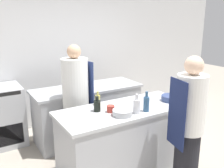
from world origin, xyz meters
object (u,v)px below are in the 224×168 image
object	(u,v)px
bottle_olive_oil	(146,103)
bowl_prep_small	(171,98)
bottle_wine	(137,106)
bottle_cooking_oil	(98,100)
chef_at_stove	(76,103)
chef_at_prep_near	(189,126)
bowl_mixing_large	(122,113)
cup	(111,109)
bottle_vinegar	(97,105)

from	to	relation	value
bottle_olive_oil	bowl_prep_small	xyz separation A→B (m)	(0.56, 0.14, -0.06)
bottle_wine	bowl_prep_small	world-z (taller)	bottle_wine
bottle_wine	bottle_cooking_oil	size ratio (longest dim) A/B	1.32
bottle_olive_oil	chef_at_stove	bearing A→B (deg)	120.65
chef_at_prep_near	bowl_mixing_large	bearing A→B (deg)	61.66
bottle_wine	cup	bearing A→B (deg)	140.19
bottle_vinegar	bottle_wine	xyz separation A→B (m)	(0.39, -0.32, 0.02)
bottle_vinegar	bowl_mixing_large	distance (m)	0.35
bottle_wine	bottle_vinegar	bearing A→B (deg)	140.31
bottle_vinegar	bowl_mixing_large	bearing A→B (deg)	-55.74
bottle_olive_oil	cup	size ratio (longest dim) A/B	2.66
bottle_olive_oil	bottle_cooking_oil	bearing A→B (deg)	128.10
bottle_olive_oil	bottle_wine	bearing A→B (deg)	179.31
bottle_cooking_oil	bowl_mixing_large	distance (m)	0.51
bottle_wine	cup	size ratio (longest dim) A/B	2.56
chef_at_stove	bottle_wine	bearing A→B (deg)	15.47
bottle_olive_oil	bottle_wine	distance (m)	0.15
bowl_mixing_large	cup	xyz separation A→B (m)	(-0.06, 0.18, 0.01)
chef_at_prep_near	bottle_olive_oil	distance (m)	0.58
bottle_cooking_oil	bowl_mixing_large	size ratio (longest dim) A/B	0.78
chef_at_prep_near	bottle_wine	distance (m)	0.66
chef_at_prep_near	bottle_wine	bearing A→B (deg)	52.70
chef_at_prep_near	bottle_wine	size ratio (longest dim) A/B	6.73
bottle_cooking_oil	bowl_mixing_large	xyz separation A→B (m)	(0.08, -0.50, -0.04)
chef_at_prep_near	bottle_vinegar	bearing A→B (deg)	57.00
bottle_olive_oil	bowl_mixing_large	world-z (taller)	bottle_olive_oil
chef_at_prep_near	bottle_olive_oil	bearing A→B (deg)	40.71
chef_at_stove	bottle_olive_oil	bearing A→B (deg)	22.64
chef_at_stove	bottle_olive_oil	world-z (taller)	chef_at_stove
bottle_vinegar	bottle_wine	size ratio (longest dim) A/B	0.80
bottle_wine	bottle_cooking_oil	world-z (taller)	bottle_wine
chef_at_stove	bottle_vinegar	distance (m)	0.65
chef_at_prep_near	bottle_olive_oil	xyz separation A→B (m)	(-0.26, 0.48, 0.19)
cup	bottle_cooking_oil	bearing A→B (deg)	92.54
bottle_olive_oil	bottle_cooking_oil	world-z (taller)	bottle_olive_oil
bottle_olive_oil	cup	bearing A→B (deg)	152.25
bowl_mixing_large	bowl_prep_small	world-z (taller)	bowl_prep_small
bottle_olive_oil	cup	xyz separation A→B (m)	(-0.40, 0.21, -0.06)
bottle_cooking_oil	cup	bearing A→B (deg)	-87.46
chef_at_prep_near	bottle_olive_oil	size ratio (longest dim) A/B	6.48
bottle_wine	cup	world-z (taller)	bottle_wine
bottle_vinegar	bottle_cooking_oil	world-z (taller)	bottle_vinegar
bowl_prep_small	cup	distance (m)	0.97
bottle_olive_oil	bowl_prep_small	bearing A→B (deg)	14.20
chef_at_stove	bottle_wine	size ratio (longest dim) A/B	6.89
bowl_prep_small	bottle_olive_oil	bearing A→B (deg)	-165.80
chef_at_prep_near	cup	xyz separation A→B (m)	(-0.67, 0.69, 0.13)
bottle_olive_oil	bottle_cooking_oil	xyz separation A→B (m)	(-0.42, 0.53, -0.03)
bowl_mixing_large	cup	world-z (taller)	cup
chef_at_stove	bowl_prep_small	world-z (taller)	chef_at_stove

